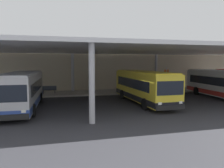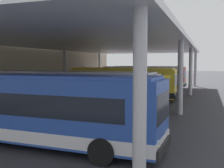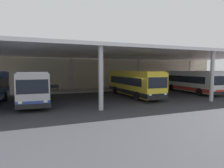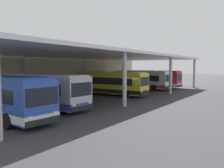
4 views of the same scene
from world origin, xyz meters
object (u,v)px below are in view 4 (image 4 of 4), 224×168
(bus_departing, at_px, (152,79))
(banner_sign, at_px, (98,77))
(bus_second_bay, at_px, (42,90))
(bus_middle_bay, at_px, (110,83))
(bench_waiting, at_px, (13,93))
(bus_nearest_bay, at_px, (1,96))
(bus_far_bay, at_px, (141,80))

(bus_departing, distance_m, banner_sign, 10.23)
(bus_second_bay, distance_m, bus_departing, 25.17)
(bus_middle_bay, relative_size, bus_departing, 1.00)
(bus_second_bay, relative_size, banner_sign, 3.31)
(bus_second_bay, xyz_separation_m, bench_waiting, (1.99, 8.35, -0.99))
(bus_middle_bay, distance_m, banner_sign, 9.75)
(bus_second_bay, bearing_deg, bus_departing, 0.98)
(bus_middle_bay, distance_m, bus_departing, 13.91)
(bus_nearest_bay, distance_m, bus_second_bay, 4.62)
(bus_departing, bearing_deg, bench_waiting, 161.13)
(bus_second_bay, xyz_separation_m, bus_departing, (25.17, 0.43, 0.00))
(bus_far_bay, xyz_separation_m, bus_departing, (4.32, -0.17, 0.00))
(bus_middle_bay, relative_size, bus_far_bay, 0.99)
(bus_second_bay, xyz_separation_m, banner_sign, (17.76, 7.48, 0.32))
(bus_middle_bay, bearing_deg, bus_far_bay, 2.37)
(bus_nearest_bay, xyz_separation_m, bus_middle_bay, (15.76, 1.26, 0.00))
(bus_nearest_bay, xyz_separation_m, bench_waiting, (6.48, 9.41, -0.99))
(bus_far_bay, xyz_separation_m, banner_sign, (-3.09, 6.87, 0.32))
(bus_middle_bay, xyz_separation_m, bus_departing, (13.90, 0.22, 0.00))
(bus_nearest_bay, height_order, bus_far_bay, same)
(bus_nearest_bay, bearing_deg, bus_second_bay, 13.20)
(bus_far_bay, height_order, banner_sign, banner_sign)
(bus_nearest_bay, height_order, bench_waiting, bus_nearest_bay)
(bench_waiting, bearing_deg, bus_departing, -18.87)
(bench_waiting, relative_size, banner_sign, 0.56)
(bus_second_bay, bearing_deg, banner_sign, 22.82)
(bus_departing, bearing_deg, bus_nearest_bay, -177.14)
(banner_sign, bearing_deg, bus_second_bay, -157.18)
(bus_middle_bay, bearing_deg, bus_second_bay, -178.95)
(bus_far_bay, bearing_deg, bench_waiting, 157.67)
(bus_second_bay, height_order, banner_sign, banner_sign)
(bus_second_bay, relative_size, bench_waiting, 5.88)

